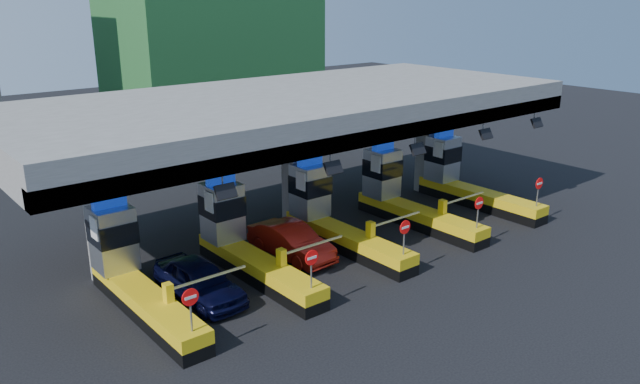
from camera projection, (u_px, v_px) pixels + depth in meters
ground at (333, 244)px, 30.19m from camera, size 120.00×120.00×0.00m
toll_canopy at (296, 110)px, 30.45m from camera, size 28.00×12.09×7.00m
toll_lane_far_left at (131, 271)px, 23.95m from camera, size 4.43×8.00×4.16m
toll_lane_left at (241, 240)px, 26.96m from camera, size 4.43×8.00×4.16m
toll_lane_center at (330, 216)px, 29.97m from camera, size 4.43×8.00×4.16m
toll_lane_right at (402, 195)px, 32.98m from camera, size 4.43×8.00×4.16m
toll_lane_far_right at (462, 178)px, 35.99m from camera, size 4.43×8.00×4.16m
van at (199, 280)px, 24.53m from camera, size 2.18×4.83×1.61m
red_car at (291, 241)px, 28.49m from camera, size 1.87×4.78×1.55m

